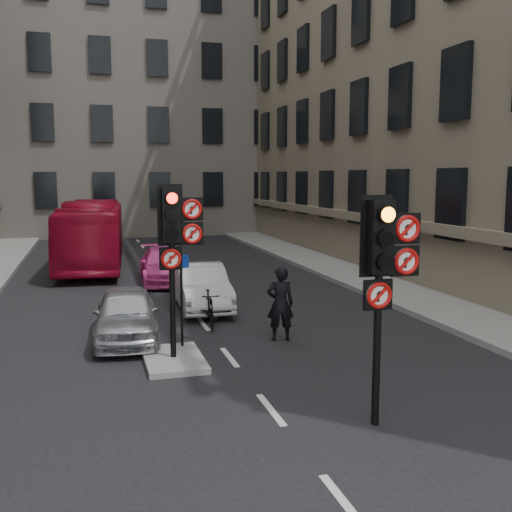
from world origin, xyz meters
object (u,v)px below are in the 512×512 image
signal_near (385,261)px  car_white (201,287)px  signal_far (175,233)px  motorcyclist (280,304)px  car_silver (126,314)px  info_sign (181,288)px  car_pink (165,265)px  motorcycle (209,309)px  bus_red (92,234)px

signal_near → car_white: size_ratio=0.91×
signal_far → motorcyclist: (2.58, 1.01, -1.82)m
car_silver → info_sign: 1.88m
signal_far → car_pink: 9.94m
signal_far → car_silver: (-0.91, 2.01, -2.08)m
motorcycle → info_sign: size_ratio=0.76×
signal_near → info_sign: signal_near is taller
bus_red → motorcycle: 11.96m
signal_near → car_white: 9.21m
signal_far → car_white: (1.41, 4.92, -2.06)m
car_pink → info_sign: bearing=-92.0°
car_silver → motorcycle: size_ratio=2.38×
car_silver → info_sign: (1.13, -1.27, 0.81)m
signal_near → car_silver: (-3.51, 6.01, -1.96)m
car_white → motorcycle: 2.19m
bus_red → info_sign: 13.72m
car_pink → info_sign: (-0.73, -8.93, 0.82)m
motorcycle → bus_red: bearing=107.4°
motorcycle → signal_near: bearing=-74.6°
signal_far → motorcycle: bearing=66.0°
car_white → bus_red: size_ratio=0.39×
car_pink → motorcycle: bearing=-85.0°
car_white → info_sign: size_ratio=1.93×
motorcycle → motorcyclist: motorcyclist is taller
signal_near → info_sign: size_ratio=1.76×
signal_near → bus_red: bearing=102.8°
car_white → car_silver: bearing=-126.7°
car_white → info_sign: (-1.19, -4.18, 0.79)m
car_white → motorcycle: car_white is taller
signal_far → info_sign: size_ratio=1.76×
signal_near → motorcycle: 7.21m
car_white → signal_near: bearing=-80.6°
car_pink → info_sign: size_ratio=2.09×
motorcyclist → info_sign: info_sign is taller
motorcyclist → bus_red: bearing=-62.0°
info_sign → car_white: bearing=55.1°
motorcyclist → car_silver: bearing=-5.2°
bus_red → info_sign: bus_red is taller
car_pink → signal_near: bearing=-80.4°
signal_near → info_sign: 5.43m
signal_far → signal_near: bearing=-57.0°
car_pink → motorcyclist: motorcyclist is taller
car_pink → motorcyclist: size_ratio=2.40×
car_white → motorcyclist: bearing=-71.5°
motorcyclist → info_sign: (-2.36, -0.27, 0.55)m
signal_far → info_sign: 1.49m
car_white → info_sign: bearing=-104.1°
car_white → car_pink: bearing=97.5°
signal_far → motorcycle: size_ratio=2.33×
motorcycle → car_white: bearing=89.0°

